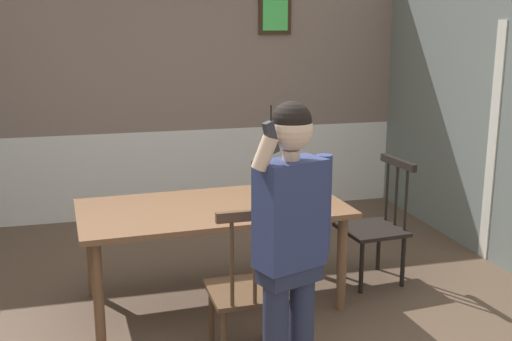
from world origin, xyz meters
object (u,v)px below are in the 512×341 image
(chair_near_window, at_px, (247,288))
(person_figure, at_px, (291,238))
(dining_table, at_px, (213,216))
(chair_by_doorway, at_px, (376,225))

(chair_near_window, height_order, person_figure, person_figure)
(dining_table, bearing_deg, chair_near_window, -87.28)
(dining_table, height_order, chair_near_window, chair_near_window)
(chair_by_doorway, xyz_separation_m, person_figure, (-1.20, -1.45, 0.49))
(person_figure, bearing_deg, chair_near_window, -96.49)
(chair_near_window, xyz_separation_m, chair_by_doorway, (1.32, 0.96, -0.01))
(dining_table, xyz_separation_m, person_figure, (0.16, -1.38, 0.29))
(dining_table, distance_m, chair_near_window, 0.91)
(chair_by_doorway, bearing_deg, dining_table, 87.62)
(chair_near_window, bearing_deg, chair_by_doorway, 34.93)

